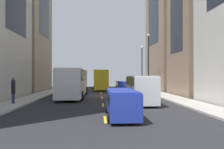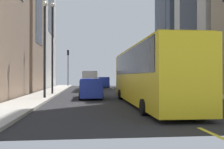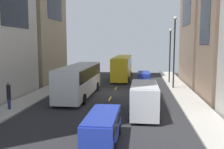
# 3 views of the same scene
# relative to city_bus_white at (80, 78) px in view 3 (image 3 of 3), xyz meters

# --- Properties ---
(ground_plane) EXTENTS (42.46, 42.46, 0.00)m
(ground_plane) POSITION_rel_city_bus_white_xyz_m (3.38, 2.12, -2.01)
(ground_plane) COLOR #28282B
(sidewalk_west) EXTENTS (2.53, 44.00, 0.15)m
(sidewalk_west) POSITION_rel_city_bus_white_xyz_m (-4.58, 2.12, -1.93)
(sidewalk_west) COLOR #B2ADA3
(sidewalk_west) RESTS_ON ground
(sidewalk_east) EXTENTS (2.53, 44.00, 0.15)m
(sidewalk_east) POSITION_rel_city_bus_white_xyz_m (11.34, 2.12, -1.93)
(sidewalk_east) COLOR #B2ADA3
(sidewalk_east) RESTS_ON ground
(lane_stripe_1) EXTENTS (0.16, 2.00, 0.01)m
(lane_stripe_1) POSITION_rel_city_bus_white_xyz_m (3.38, -12.88, -2.00)
(lane_stripe_1) COLOR yellow
(lane_stripe_1) RESTS_ON ground
(lane_stripe_2) EXTENTS (0.16, 2.00, 0.01)m
(lane_stripe_2) POSITION_rel_city_bus_white_xyz_m (3.38, -6.88, -2.00)
(lane_stripe_2) COLOR yellow
(lane_stripe_2) RESTS_ON ground
(lane_stripe_3) EXTENTS (0.16, 2.00, 0.01)m
(lane_stripe_3) POSITION_rel_city_bus_white_xyz_m (3.38, -0.88, -2.00)
(lane_stripe_3) COLOR yellow
(lane_stripe_3) RESTS_ON ground
(lane_stripe_4) EXTENTS (0.16, 2.00, 0.01)m
(lane_stripe_4) POSITION_rel_city_bus_white_xyz_m (3.38, 5.12, -2.00)
(lane_stripe_4) COLOR yellow
(lane_stripe_4) RESTS_ON ground
(lane_stripe_5) EXTENTS (0.16, 2.00, 0.01)m
(lane_stripe_5) POSITION_rel_city_bus_white_xyz_m (3.38, 11.12, -2.00)
(lane_stripe_5) COLOR yellow
(lane_stripe_5) RESTS_ON ground
(lane_stripe_6) EXTENTS (0.16, 2.00, 0.01)m
(lane_stripe_6) POSITION_rel_city_bus_white_xyz_m (3.38, 17.12, -2.00)
(lane_stripe_6) COLOR yellow
(lane_stripe_6) RESTS_ON ground
(lane_stripe_7) EXTENTS (0.16, 2.00, 0.01)m
(lane_stripe_7) POSITION_rel_city_bus_white_xyz_m (3.38, 23.12, -2.00)
(lane_stripe_7) COLOR yellow
(lane_stripe_7) RESTS_ON ground
(city_bus_white) EXTENTS (2.81, 11.32, 3.35)m
(city_bus_white) POSITION_rel_city_bus_white_xyz_m (0.00, 0.00, 0.00)
(city_bus_white) COLOR silver
(city_bus_white) RESTS_ON ground
(streetcar_yellow) EXTENTS (2.70, 13.36, 3.59)m
(streetcar_yellow) POSITION_rel_city_bus_white_xyz_m (3.45, 14.95, 0.12)
(streetcar_yellow) COLOR yellow
(streetcar_yellow) RESTS_ON ground
(delivery_van_white) EXTENTS (2.25, 5.01, 2.58)m
(delivery_van_white) POSITION_rel_city_bus_white_xyz_m (6.82, -6.76, -0.50)
(delivery_van_white) COLOR white
(delivery_van_white) RESTS_ON ground
(car_blue_0) EXTENTS (1.87, 4.79, 1.62)m
(car_blue_0) POSITION_rel_city_bus_white_xyz_m (6.95, 9.45, -1.05)
(car_blue_0) COLOR #2338AD
(car_blue_0) RESTS_ON ground
(car_blue_1) EXTENTS (1.87, 4.63, 1.72)m
(car_blue_1) POSITION_rel_city_bus_white_xyz_m (4.41, -12.38, -0.99)
(car_blue_1) COLOR #2338AD
(car_blue_1) RESTS_ON ground
(pedestrian_walking_far) EXTENTS (0.28, 0.28, 2.02)m
(pedestrian_walking_far) POSITION_rel_city_bus_white_xyz_m (-3.93, 16.05, -0.76)
(pedestrian_walking_far) COLOR #593372
(pedestrian_walking_far) RESTS_ON ground
(pedestrian_crossing_mid) EXTENTS (0.34, 0.34, 2.29)m
(pedestrian_crossing_mid) POSITION_rel_city_bus_white_xyz_m (-4.48, -6.55, -0.64)
(pedestrian_crossing_mid) COLOR navy
(pedestrian_crossing_mid) RESTS_ON ground
(streetlamp_near) EXTENTS (0.44, 0.44, 7.61)m
(streetlamp_near) POSITION_rel_city_bus_white_xyz_m (10.57, 10.25, 2.76)
(streetlamp_near) COLOR black
(streetlamp_near) RESTS_ON ground
(streetlamp_far) EXTENTS (0.44, 0.44, 8.80)m
(streetlamp_far) POSITION_rel_city_bus_white_xyz_m (10.57, 5.63, 3.39)
(streetlamp_far) COLOR black
(streetlamp_far) RESTS_ON ground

